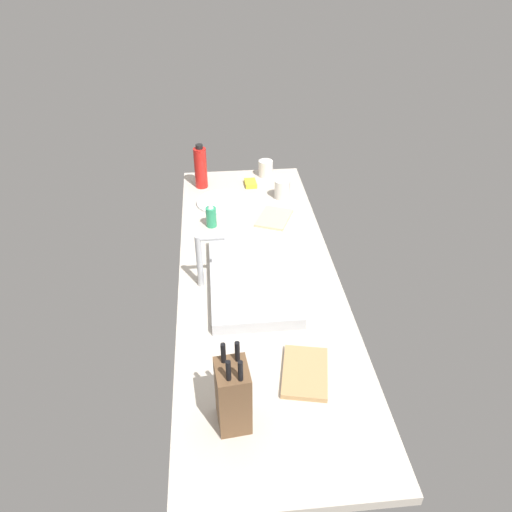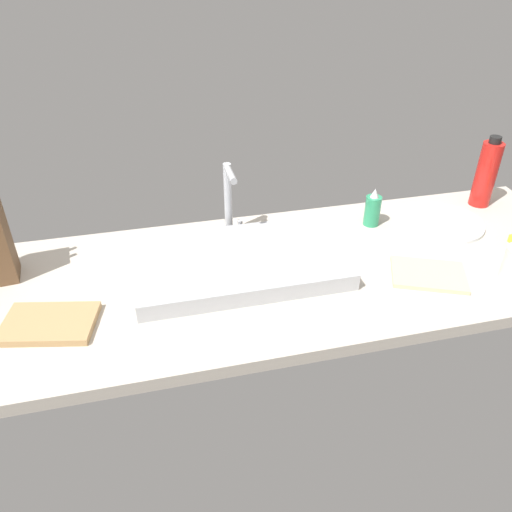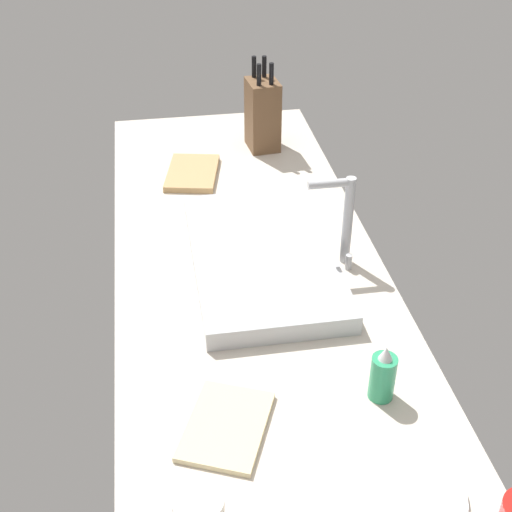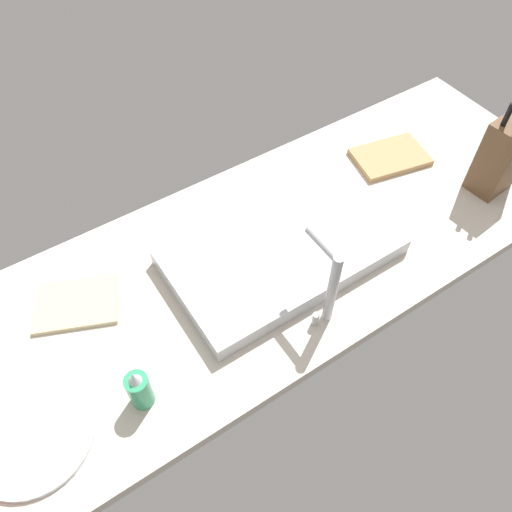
{
  "view_description": "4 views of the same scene",
  "coord_description": "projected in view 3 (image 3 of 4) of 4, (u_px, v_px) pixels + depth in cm",
  "views": [
    {
      "loc": [
        -162.85,
        16.67,
        126.07
      ],
      "look_at": [
        -0.13,
        0.83,
        12.19
      ],
      "focal_mm": 34.65,
      "sensor_mm": 36.0,
      "label": 1
    },
    {
      "loc": [
        -29.34,
        -110.57,
        84.21
      ],
      "look_at": [
        -2.91,
        -0.41,
        9.64
      ],
      "focal_mm": 35.53,
      "sensor_mm": 36.0,
      "label": 2
    },
    {
      "loc": [
        130.07,
        -21.15,
        103.2
      ],
      "look_at": [
        1.6,
        0.1,
        12.58
      ],
      "focal_mm": 49.19,
      "sensor_mm": 36.0,
      "label": 3
    },
    {
      "loc": [
        41.98,
        65.76,
        107.71
      ],
      "look_at": [
        1.9,
        4.59,
        12.03
      ],
      "focal_mm": 35.57,
      "sensor_mm": 36.0,
      "label": 4
    }
  ],
  "objects": [
    {
      "name": "dinner_plate",
      "position": [
        389.0,
        494.0,
        1.17
      ],
      "size": [
        25.57,
        25.57,
        1.2
      ],
      "primitive_type": "cylinder",
      "color": "white",
      "rests_on": "countertop_slab"
    },
    {
      "name": "knife_block",
      "position": [
        263.0,
        114.0,
        2.18
      ],
      "size": [
        11.99,
        10.17,
        28.53
      ],
      "rotation": [
        0.0,
        0.0,
        0.1
      ],
      "color": "brown",
      "rests_on": "countertop_slab"
    },
    {
      "name": "countertop_slab",
      "position": [
        254.0,
        290.0,
        1.66
      ],
      "size": [
        198.7,
        65.09,
        3.5
      ],
      "primitive_type": "cube",
      "color": "beige",
      "rests_on": "ground"
    },
    {
      "name": "sink_basin",
      "position": [
        262.0,
        258.0,
        1.7
      ],
      "size": [
        57.16,
        33.29,
        4.77
      ],
      "primitive_type": "cube",
      "color": "#B7BABF",
      "rests_on": "countertop_slab"
    },
    {
      "name": "faucet",
      "position": [
        344.0,
        215.0,
        1.65
      ],
      "size": [
        5.5,
        11.29,
        23.05
      ],
      "color": "#B7BABF",
      "rests_on": "countertop_slab"
    },
    {
      "name": "dish_towel",
      "position": [
        226.0,
        426.0,
        1.29
      ],
      "size": [
        23.51,
        20.62,
        1.2
      ],
      "primitive_type": "cube",
      "rotation": [
        0.0,
        0.0,
        -0.41
      ],
      "color": "beige",
      "rests_on": "countertop_slab"
    },
    {
      "name": "soap_bottle",
      "position": [
        383.0,
        376.0,
        1.33
      ],
      "size": [
        4.95,
        4.95,
        12.46
      ],
      "color": "#2D9966",
      "rests_on": "countertop_slab"
    },
    {
      "name": "cutting_board",
      "position": [
        192.0,
        173.0,
        2.09
      ],
      "size": [
        24.03,
        18.49,
        1.8
      ],
      "primitive_type": "cube",
      "rotation": [
        0.0,
        0.0,
        -0.21
      ],
      "color": "tan",
      "rests_on": "countertop_slab"
    }
  ]
}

